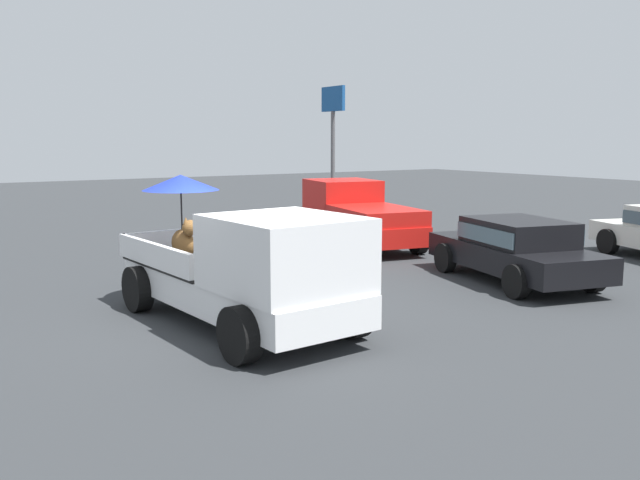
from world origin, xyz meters
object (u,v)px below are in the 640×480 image
at_px(motel_sign, 333,126).
at_px(pickup_truck_far, 356,215).
at_px(parked_sedan_near, 516,247).
at_px(pickup_truck_main, 248,268).

bearing_deg(motel_sign, pickup_truck_far, -27.46).
bearing_deg(parked_sedan_near, pickup_truck_main, 105.21).
xyz_separation_m(pickup_truck_main, parked_sedan_near, (-0.21, 6.33, -0.24)).
distance_m(pickup_truck_far, parked_sedan_near, 5.72).
xyz_separation_m(pickup_truck_far, motel_sign, (-5.82, 3.02, 2.57)).
bearing_deg(pickup_truck_far, parked_sedan_near, -168.75).
bearing_deg(motel_sign, pickup_truck_main, -38.33).
bearing_deg(motel_sign, parked_sedan_near, -14.37).
distance_m(pickup_truck_far, motel_sign, 7.04).
xyz_separation_m(pickup_truck_far, parked_sedan_near, (5.71, 0.07, -0.13)).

